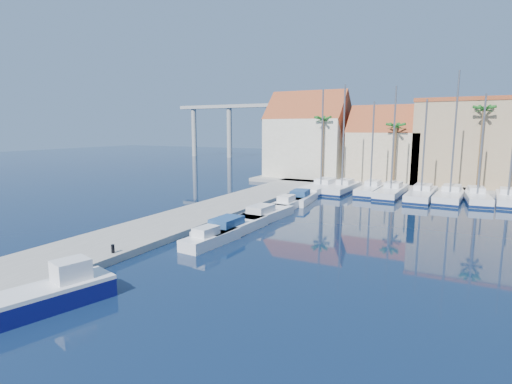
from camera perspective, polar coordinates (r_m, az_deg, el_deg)
ground at (r=20.14m, az=-13.39°, el=-14.99°), size 260.00×260.00×0.00m
quay_west at (r=35.45m, az=-10.17°, el=-3.89°), size 6.00×77.00×0.50m
shore_north at (r=62.30m, az=25.23°, el=0.97°), size 54.00×16.00×0.50m
bollard at (r=26.43m, az=-19.77°, el=-7.63°), size 0.21×0.21×0.54m
fishing_boat at (r=20.99m, az=-27.30°, el=-12.78°), size 3.40×6.10×2.03m
motorboat_west_0 at (r=28.36m, az=-6.58°, el=-6.55°), size 2.05×5.20×1.40m
motorboat_west_1 at (r=31.26m, az=-3.55°, el=-5.03°), size 2.67×7.57×1.40m
motorboat_west_2 at (r=35.82m, az=1.19°, el=-3.18°), size 2.83×7.24×1.40m
motorboat_west_3 at (r=41.06m, az=4.59°, el=-1.62°), size 1.85×5.65×1.40m
motorboat_west_4 at (r=44.89m, az=6.53°, el=-0.73°), size 3.14×7.64×1.40m
sailboat_0 at (r=52.53m, az=9.48°, el=0.72°), size 3.42×10.78×12.84m
sailboat_1 at (r=52.22m, az=12.33°, el=0.63°), size 2.90×9.05×13.39m
sailboat_2 at (r=52.08m, az=16.15°, el=0.42°), size 2.53×8.75×11.30m
sailboat_3 at (r=51.00m, az=18.81°, el=0.13°), size 2.92×9.73×12.96m
sailboat_4 at (r=50.16m, az=22.59°, el=-0.26°), size 3.01×9.95×11.30m
sailboat_5 at (r=50.85m, az=26.02°, el=-0.33°), size 3.41×10.29×14.35m
sailboat_6 at (r=50.81m, az=28.97°, el=-0.57°), size 3.07×8.94×11.78m
sailboat_7 at (r=51.29m, az=32.28°, el=-0.73°), size 2.55×8.42×12.55m
building_0 at (r=64.72m, az=7.48°, el=7.62°), size 12.30×9.00×13.50m
building_1 at (r=61.68m, az=18.04°, el=6.04°), size 10.30×8.00×11.00m
building_2 at (r=61.79m, az=28.40°, el=6.29°), size 14.20×10.20×11.50m
palm_0 at (r=58.67m, az=9.55°, el=9.92°), size 2.60×2.60×10.15m
palm_1 at (r=56.36m, az=19.34°, el=8.61°), size 2.60×2.60×9.15m
palm_2 at (r=55.81m, az=29.79°, el=9.87°), size 2.60×2.60×11.15m
viaduct at (r=108.66m, az=-0.67°, el=10.24°), size 48.00×2.20×14.45m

